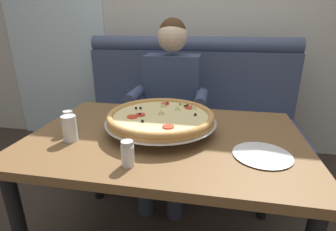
{
  "coord_description": "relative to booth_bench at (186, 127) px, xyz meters",
  "views": [
    {
      "loc": [
        0.22,
        -1.13,
        1.24
      ],
      "look_at": [
        0.0,
        0.04,
        0.81
      ],
      "focal_mm": 27.43,
      "sensor_mm": 36.0,
      "label": 1
    }
  ],
  "objects": [
    {
      "name": "plate_near_left",
      "position": [
        0.43,
        -1.04,
        0.34
      ],
      "size": [
        0.24,
        0.24,
        0.02
      ],
      "color": "white",
      "rests_on": "dining_table"
    },
    {
      "name": "back_wall_with_window",
      "position": [
        0.0,
        0.57,
        1.0
      ],
      "size": [
        6.0,
        0.12,
        2.8
      ],
      "primitive_type": "cube",
      "color": "beige",
      "rests_on": "ground_plane"
    },
    {
      "name": "drinking_glass",
      "position": [
        -0.42,
        -1.05,
        0.38
      ],
      "size": [
        0.07,
        0.07,
        0.12
      ],
      "color": "silver",
      "rests_on": "dining_table"
    },
    {
      "name": "booth_bench",
      "position": [
        0.0,
        0.0,
        0.0
      ],
      "size": [
        1.8,
        0.78,
        1.13
      ],
      "color": "#424C6B",
      "rests_on": "ground_plane"
    },
    {
      "name": "dining_table",
      "position": [
        0.0,
        -0.91,
        0.24
      ],
      "size": [
        1.31,
        0.88,
        0.72
      ],
      "color": "brown",
      "rests_on": "ground_plane"
    },
    {
      "name": "pizza",
      "position": [
        -0.03,
        -0.86,
        0.4
      ],
      "size": [
        0.55,
        0.55,
        0.11
      ],
      "color": "silver",
      "rests_on": "dining_table"
    },
    {
      "name": "shaker_parmesan",
      "position": [
        -0.47,
        -0.97,
        0.37
      ],
      "size": [
        0.05,
        0.05,
        0.11
      ],
      "color": "white",
      "rests_on": "dining_table"
    },
    {
      "name": "diner_main",
      "position": [
        -0.09,
        -0.27,
        0.31
      ],
      "size": [
        0.54,
        0.64,
        1.27
      ],
      "color": "#2D3342",
      "rests_on": "ground_plane"
    },
    {
      "name": "shaker_oregano",
      "position": [
        -0.08,
        -1.22,
        0.37
      ],
      "size": [
        0.05,
        0.05,
        0.1
      ],
      "color": "white",
      "rests_on": "dining_table"
    },
    {
      "name": "patio_chair",
      "position": [
        -1.34,
        1.18,
        0.13
      ],
      "size": [
        0.4,
        0.4,
        0.86
      ],
      "color": "black",
      "rests_on": "ground_plane"
    },
    {
      "name": "window_panel",
      "position": [
        -1.45,
        0.5,
        1.0
      ],
      "size": [
        1.1,
        0.02,
        2.8
      ],
      "primitive_type": "cube",
      "color": "white",
      "rests_on": "ground_plane"
    }
  ]
}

